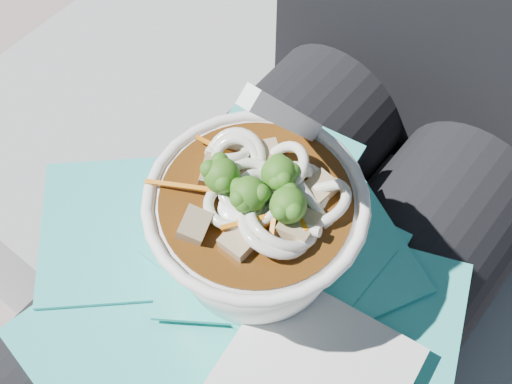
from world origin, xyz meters
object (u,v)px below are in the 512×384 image
Objects in this scene: lap at (269,301)px; plastic_bag at (252,264)px; udon_bowl at (257,222)px; person_body at (330,217)px; stone_ledge at (333,311)px.

plastic_bag is (-0.01, -0.01, 0.08)m from lap.
lap is at bearing 57.90° from udon_bowl.
person_body is 0.12m from plastic_bag.
plastic_bag is 1.94× the size of udon_bowl.
stone_ledge is at bearing 87.85° from udon_bowl.
stone_ledge is 2.58× the size of plastic_bag.
stone_ledge is at bearing 90.00° from lap.
lap is 0.48× the size of person_body.
stone_ledge is at bearing 90.00° from person_body.
udon_bowl reaches higher than plastic_bag.
stone_ledge is 0.33m from lap.
lap is 0.10m from person_body.
stone_ledge is 1.01× the size of person_body.
udon_bowl is at bearing -92.15° from stone_ledge.
lap is 2.40× the size of udon_bowl.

